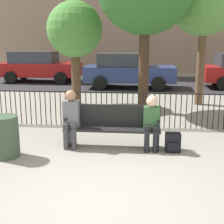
# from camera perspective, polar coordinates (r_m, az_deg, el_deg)

# --- Properties ---
(ground_plane) EXTENTS (80.00, 80.00, 0.00)m
(ground_plane) POSITION_cam_1_polar(r_m,az_deg,el_deg) (4.88, -2.60, -15.49)
(ground_plane) COLOR gray
(park_bench) EXTENTS (2.09, 0.45, 0.92)m
(park_bench) POSITION_cam_1_polar(r_m,az_deg,el_deg) (6.83, 0.07, -2.26)
(park_bench) COLOR black
(park_bench) RESTS_ON ground
(seated_person_0) EXTENTS (0.34, 0.39, 1.26)m
(seated_person_0) POSITION_cam_1_polar(r_m,az_deg,el_deg) (6.79, -7.51, -0.61)
(seated_person_0) COLOR #3D3D42
(seated_person_0) RESTS_ON ground
(seated_person_1) EXTENTS (0.34, 0.39, 1.18)m
(seated_person_1) POSITION_cam_1_polar(r_m,az_deg,el_deg) (6.63, 7.23, -1.31)
(seated_person_1) COLOR black
(seated_person_1) RESTS_ON ground
(backpack) EXTENTS (0.32, 0.26, 0.40)m
(backpack) POSITION_cam_1_polar(r_m,az_deg,el_deg) (6.73, 11.05, -5.49)
(backpack) COLOR black
(backpack) RESTS_ON ground
(fence_railing) EXTENTS (9.01, 0.03, 0.95)m
(fence_railing) POSITION_cam_1_polar(r_m,az_deg,el_deg) (8.31, 0.95, 1.02)
(fence_railing) COLOR black
(fence_railing) RESTS_ON ground
(tree_1) EXTENTS (1.91, 1.91, 3.57)m
(tree_1) POSITION_cam_1_polar(r_m,az_deg,el_deg) (11.09, -6.83, 14.55)
(tree_1) COLOR #4C3823
(tree_1) RESTS_ON ground
(tree_2) EXTENTS (2.41, 2.41, 4.79)m
(tree_2) POSITION_cam_1_polar(r_m,az_deg,el_deg) (11.46, 16.64, 18.98)
(tree_2) COLOR brown
(tree_2) RESTS_ON ground
(street_surface) EXTENTS (24.00, 6.00, 0.01)m
(street_surface) POSITION_cam_1_polar(r_m,az_deg,el_deg) (16.40, 3.27, 5.33)
(street_surface) COLOR #2B2B2D
(street_surface) RESTS_ON ground
(parked_car_0) EXTENTS (4.20, 1.94, 1.62)m
(parked_car_0) POSITION_cam_1_polar(r_m,az_deg,el_deg) (17.20, -13.27, 8.19)
(parked_car_0) COLOR maroon
(parked_car_0) RESTS_ON ground
(parked_car_2) EXTENTS (4.20, 1.94, 1.62)m
(parked_car_2) POSITION_cam_1_polar(r_m,az_deg,el_deg) (14.78, 2.93, 7.69)
(parked_car_2) COLOR navy
(parked_car_2) RESTS_ON ground
(trash_bin) EXTENTS (0.55, 0.55, 0.84)m
(trash_bin) POSITION_cam_1_polar(r_m,az_deg,el_deg) (6.62, -18.97, -4.28)
(trash_bin) COLOR #384C38
(trash_bin) RESTS_ON ground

